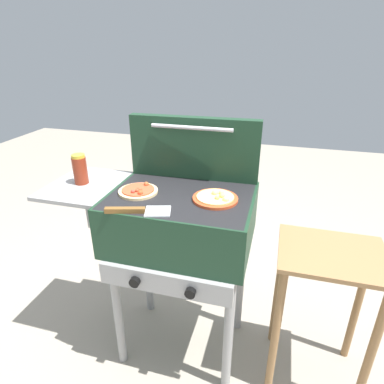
# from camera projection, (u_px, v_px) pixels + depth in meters

# --- Properties ---
(ground_plane) EXTENTS (8.00, 8.00, 0.00)m
(ground_plane) POSITION_uv_depth(u_px,v_px,m) (183.00, 341.00, 1.83)
(ground_plane) COLOR gray
(grill) EXTENTS (0.96, 0.53, 0.90)m
(grill) POSITION_uv_depth(u_px,v_px,m) (178.00, 223.00, 1.52)
(grill) COLOR #193823
(grill) RESTS_ON ground_plane
(grill_lid_open) EXTENTS (0.63, 0.09, 0.30)m
(grill_lid_open) POSITION_uv_depth(u_px,v_px,m) (194.00, 148.00, 1.58)
(grill_lid_open) COLOR #193823
(grill_lid_open) RESTS_ON grill
(pizza_cheese) EXTENTS (0.19, 0.19, 0.04)m
(pizza_cheese) POSITION_uv_depth(u_px,v_px,m) (216.00, 198.00, 1.40)
(pizza_cheese) COLOR #C64723
(pizza_cheese) RESTS_ON grill
(pizza_pepperoni) EXTENTS (0.18, 0.18, 0.03)m
(pizza_pepperoni) POSITION_uv_depth(u_px,v_px,m) (138.00, 191.00, 1.47)
(pizza_pepperoni) COLOR beige
(pizza_pepperoni) RESTS_ON grill
(sauce_jar) EXTENTS (0.07, 0.07, 0.14)m
(sauce_jar) POSITION_uv_depth(u_px,v_px,m) (81.00, 169.00, 1.55)
(sauce_jar) COLOR maroon
(sauce_jar) RESTS_ON grill
(spatula) EXTENTS (0.27, 0.13, 0.02)m
(spatula) POSITION_uv_depth(u_px,v_px,m) (139.00, 211.00, 1.30)
(spatula) COLOR #B7BABF
(spatula) RESTS_ON grill
(prep_table) EXTENTS (0.44, 0.36, 0.72)m
(prep_table) POSITION_uv_depth(u_px,v_px,m) (325.00, 290.00, 1.45)
(prep_table) COLOR olive
(prep_table) RESTS_ON ground_plane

